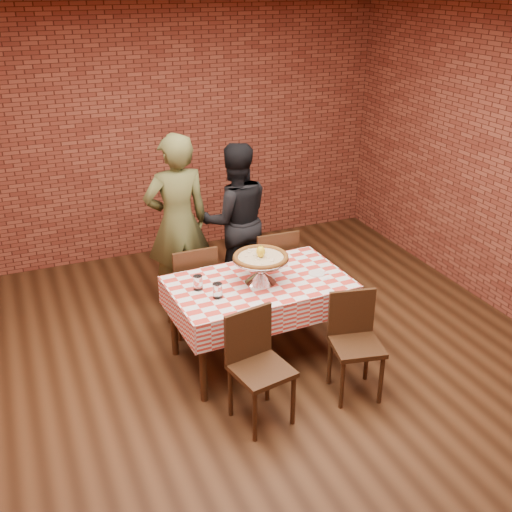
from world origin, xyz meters
The scene contains 19 objects.
ground centered at (0.00, 0.00, 0.00)m, with size 6.00×6.00×0.00m, color black.
back_wall centered at (0.00, 3.00, 1.45)m, with size 5.50×5.50×0.00m, color maroon.
table centered at (0.18, 0.39, 0.38)m, with size 1.47×0.88×0.75m, color #392110.
tablecloth centered at (0.18, 0.39, 0.63)m, with size 1.51×0.92×0.25m, color red, non-canonical shape.
pizza_stand centered at (0.20, 0.39, 0.86)m, with size 0.48×0.48×0.21m, color silver, non-canonical shape.
pizza centered at (0.20, 0.39, 0.98)m, with size 0.46×0.46×0.03m, color beige.
lemon centered at (0.20, 0.39, 1.03)m, with size 0.08×0.08×0.10m, color yellow.
water_glass_left centered at (-0.23, 0.27, 0.82)m, with size 0.08×0.08×0.12m, color white.
water_glass_right centered at (-0.33, 0.45, 0.82)m, with size 0.08×0.08×0.12m, color white.
side_plate centered at (0.70, 0.33, 0.76)m, with size 0.14×0.14×0.01m, color white.
sweetener_packet_a centered at (0.73, 0.21, 0.76)m, with size 0.05×0.04×0.01m, color white.
sweetener_packet_b centered at (0.77, 0.31, 0.76)m, with size 0.05×0.04×0.01m, color white.
condiment_caddy centered at (0.21, 0.67, 0.83)m, with size 0.11×0.09×0.15m, color silver.
chair_near_left centered at (-0.13, -0.38, 0.44)m, with size 0.40×0.40×0.88m, color #392110, non-canonical shape.
chair_near_right centered at (0.69, -0.38, 0.43)m, with size 0.38×0.38×0.86m, color #392110, non-canonical shape.
chair_far_left centered at (-0.21, 1.10, 0.45)m, with size 0.42×0.42×0.90m, color #392110, non-canonical shape.
chair_far_right centered at (0.63, 1.14, 0.45)m, with size 0.42×0.42×0.90m, color #392110, non-canonical shape.
diner_olive centered at (-0.16, 1.61, 0.89)m, with size 0.65×0.43×1.78m, color #50542B.
diner_black centered at (0.47, 1.68, 0.80)m, with size 0.78×0.61×1.61m, color black.
Camera 1 is at (-1.62, -3.83, 3.14)m, focal length 43.17 mm.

